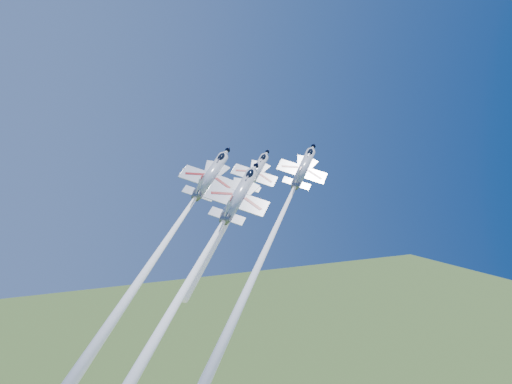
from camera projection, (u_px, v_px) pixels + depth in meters
name	position (u px, v px, depth m)	size (l,w,h in m)	color
jet_lead	(235.00, 208.00, 98.00)	(20.45, 25.52, 26.63)	white
jet_left	(164.00, 244.00, 90.11)	(29.55, 38.21, 40.47)	white
jet_right	(269.00, 243.00, 85.28)	(28.07, 37.17, 39.74)	white
jet_slot	(190.00, 279.00, 81.09)	(30.77, 39.90, 42.31)	white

